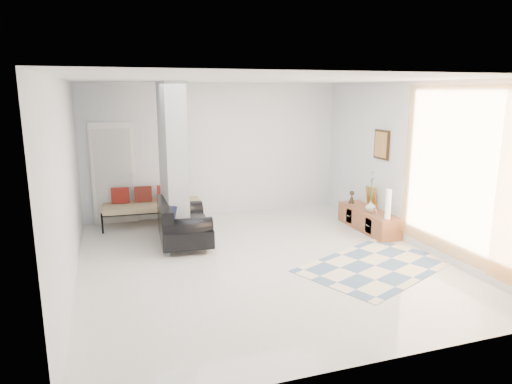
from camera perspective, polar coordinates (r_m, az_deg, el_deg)
name	(u,v)px	position (r m, az deg, el deg)	size (l,w,h in m)	color
floor	(260,260)	(7.33, 0.54, -8.55)	(6.00, 6.00, 0.00)	silver
ceiling	(261,79)	(6.84, 0.59, 13.89)	(6.00, 6.00, 0.00)	white
wall_back	(215,150)	(9.81, -5.15, 5.23)	(6.00, 6.00, 0.00)	white
wall_front	(367,229)	(4.30, 13.68, -4.55)	(6.00, 6.00, 0.00)	white
wall_left	(66,185)	(6.61, -22.62, 0.77)	(6.00, 6.00, 0.00)	white
wall_right	(412,165)	(8.25, 18.97, 3.23)	(6.00, 6.00, 0.00)	white
partition_column	(173,162)	(8.24, -10.36, 3.69)	(0.35, 1.20, 2.80)	#999FA0
hallway_door	(114,173)	(9.57, -17.39, 2.22)	(0.85, 0.06, 2.04)	white
curtain	(458,174)	(7.32, 23.90, 2.12)	(2.55, 2.55, 0.00)	gold
wall_art	(382,145)	(8.93, 15.45, 5.73)	(0.04, 0.45, 0.55)	#331F0E
media_console	(368,219)	(9.10, 13.87, -3.35)	(0.45, 1.59, 0.80)	brown
loveseat	(181,224)	(8.09, -9.38, -3.98)	(0.92, 1.49, 0.76)	silver
daybed	(151,204)	(9.40, -12.97, -1.50)	(1.98, 0.94, 0.77)	black
area_rug	(375,266)	(7.33, 14.68, -8.92)	(2.28, 1.52, 0.01)	beige
cylinder_lamp	(388,204)	(8.45, 16.21, -1.45)	(0.10, 0.10, 0.53)	silver
bronze_figurine	(352,197)	(9.46, 11.88, -0.63)	(0.13, 0.13, 0.25)	#2F2215
vase	(371,206)	(8.89, 14.14, -1.73)	(0.20, 0.20, 0.21)	silver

